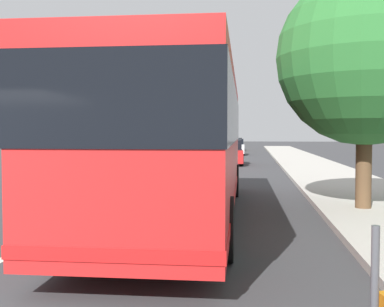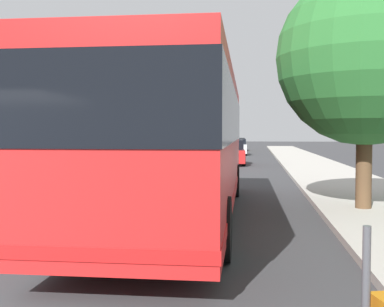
{
  "view_description": "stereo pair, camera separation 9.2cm",
  "coord_description": "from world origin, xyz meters",
  "px_view_note": "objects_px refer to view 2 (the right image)",
  "views": [
    {
      "loc": [
        -3.09,
        -3.83,
        1.95
      ],
      "look_at": [
        9.22,
        -2.25,
        1.42
      ],
      "focal_mm": 44.11,
      "sensor_mm": 36.0,
      "label": 1
    },
    {
      "loc": [
        -3.08,
        -3.92,
        1.95
      ],
      "look_at": [
        9.22,
        -2.25,
        1.42
      ],
      "focal_mm": 44.11,
      "sensor_mm": 36.0,
      "label": 2
    }
  ],
  "objects_px": {
    "coach_bus": "(180,137)",
    "car_behind_bus": "(229,153)",
    "car_oncoming": "(192,146)",
    "roadside_tree_mid_block": "(366,58)",
    "car_ahead_same_lane": "(237,144)",
    "car_side_street": "(237,147)"
  },
  "relations": [
    {
      "from": "coach_bus",
      "to": "car_behind_bus",
      "type": "relative_size",
      "value": 2.82
    },
    {
      "from": "car_oncoming",
      "to": "roadside_tree_mid_block",
      "type": "xyz_separation_m",
      "value": [
        -33.72,
        -8.81,
        3.03
      ]
    },
    {
      "from": "roadside_tree_mid_block",
      "to": "car_ahead_same_lane",
      "type": "bearing_deg",
      "value": 6.47
    },
    {
      "from": "car_oncoming",
      "to": "car_behind_bus",
      "type": "xyz_separation_m",
      "value": [
        -16.3,
        -4.57,
        -0.01
      ]
    },
    {
      "from": "car_ahead_same_lane",
      "to": "roadside_tree_mid_block",
      "type": "relative_size",
      "value": 0.73
    },
    {
      "from": "coach_bus",
      "to": "car_oncoming",
      "type": "xyz_separation_m",
      "value": [
        34.8,
        4.47,
        -1.14
      ]
    },
    {
      "from": "car_behind_bus",
      "to": "car_ahead_same_lane",
      "type": "bearing_deg",
      "value": -2.18
    },
    {
      "from": "car_oncoming",
      "to": "car_behind_bus",
      "type": "height_order",
      "value": "car_oncoming"
    },
    {
      "from": "car_oncoming",
      "to": "roadside_tree_mid_block",
      "type": "relative_size",
      "value": 0.73
    },
    {
      "from": "car_ahead_same_lane",
      "to": "car_oncoming",
      "type": "bearing_deg",
      "value": 151.81
    },
    {
      "from": "car_oncoming",
      "to": "coach_bus",
      "type": "bearing_deg",
      "value": 5.1
    },
    {
      "from": "car_side_street",
      "to": "roadside_tree_mid_block",
      "type": "xyz_separation_m",
      "value": [
        -30.72,
        -4.31,
        3.08
      ]
    },
    {
      "from": "coach_bus",
      "to": "roadside_tree_mid_block",
      "type": "relative_size",
      "value": 1.97
    },
    {
      "from": "car_side_street",
      "to": "roadside_tree_mid_block",
      "type": "relative_size",
      "value": 0.67
    },
    {
      "from": "car_oncoming",
      "to": "car_side_street",
      "type": "xyz_separation_m",
      "value": [
        -3.0,
        -4.51,
        -0.04
      ]
    },
    {
      "from": "car_oncoming",
      "to": "roadside_tree_mid_block",
      "type": "height_order",
      "value": "roadside_tree_mid_block"
    },
    {
      "from": "car_side_street",
      "to": "roadside_tree_mid_block",
      "type": "height_order",
      "value": "roadside_tree_mid_block"
    },
    {
      "from": "car_side_street",
      "to": "car_behind_bus",
      "type": "bearing_deg",
      "value": 178.19
    },
    {
      "from": "car_behind_bus",
      "to": "car_side_street",
      "type": "relative_size",
      "value": 1.03
    },
    {
      "from": "coach_bus",
      "to": "car_oncoming",
      "type": "height_order",
      "value": "coach_bus"
    },
    {
      "from": "coach_bus",
      "to": "roadside_tree_mid_block",
      "type": "distance_m",
      "value": 4.85
    },
    {
      "from": "car_side_street",
      "to": "car_ahead_same_lane",
      "type": "xyz_separation_m",
      "value": [
        10.88,
        0.41,
        -0.01
      ]
    }
  ]
}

